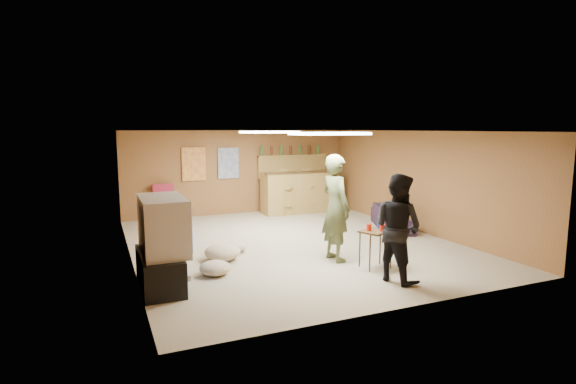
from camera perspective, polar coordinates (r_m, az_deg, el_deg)
name	(u,v)px	position (r m, az deg, el deg)	size (l,w,h in m)	color
ground	(292,243)	(8.92, 0.51, -6.54)	(7.00, 7.00, 0.00)	tan
ceiling	(292,131)	(8.63, 0.53, 7.74)	(6.00, 7.00, 0.02)	silver
wall_back	(239,172)	(11.97, -6.23, 2.53)	(6.00, 0.02, 2.20)	brown
wall_front	(406,223)	(5.72, 14.77, -3.84)	(6.00, 0.02, 2.20)	brown
wall_left	(129,198)	(8.00, -19.57, -0.67)	(0.02, 7.00, 2.20)	brown
wall_right	(417,181)	(10.27, 16.03, 1.34)	(0.02, 7.00, 2.20)	brown
tv_stand	(160,270)	(6.75, -15.97, -9.51)	(0.55, 1.30, 0.50)	black
dvd_box	(176,275)	(6.81, -14.07, -10.17)	(0.35, 0.50, 0.08)	#B2B2B7
tv_body	(163,225)	(6.59, -15.59, -4.07)	(0.60, 1.10, 0.80)	#B2B2B7
tv_screen	(185,223)	(6.64, -12.93, -3.89)	(0.02, 0.95, 0.65)	navy
bar_counter	(299,192)	(12.05, 1.41, -0.02)	(2.00, 0.60, 1.10)	olive
bar_lip	(303,173)	(11.76, 1.93, 2.48)	(2.10, 0.12, 0.05)	#3C2813
bar_shelf	(292,156)	(12.37, 0.56, 4.62)	(2.00, 0.18, 0.05)	olive
bar_backing	(292,167)	(12.41, 0.52, 3.24)	(2.00, 0.14, 0.60)	olive
poster_left	(194,164)	(11.62, -11.87, 3.47)	(0.60, 0.03, 0.85)	#BF3F26
poster_right	(228,163)	(11.83, -7.59, 3.66)	(0.55, 0.03, 0.80)	#334C99
folding_chair_stack	(164,202)	(11.44, -15.51, -1.26)	(0.50, 0.14, 0.90)	maroon
ceiling_panel_front	(330,134)	(7.28, 5.32, 7.39)	(1.20, 0.60, 0.04)	white
ceiling_panel_back	(270,132)	(9.74, -2.34, 7.60)	(1.20, 0.60, 0.04)	white
person_olive	(336,208)	(7.68, 6.07, -2.01)	(0.67, 0.44, 1.82)	#515B35
person_black	(398,228)	(6.83, 13.75, -4.42)	(0.78, 0.61, 1.61)	black
sofa	(392,217)	(10.47, 13.13, -3.16)	(1.70, 0.66, 0.50)	black
tray_table	(375,249)	(7.48, 11.02, -7.13)	(0.48, 0.38, 0.62)	#3C2813
cup_red_near	(369,227)	(7.35, 10.24, -4.43)	(0.08, 0.08, 0.11)	red
cup_red_far	(382,228)	(7.34, 11.88, -4.47)	(0.08, 0.08, 0.12)	red
cup_blue	(380,225)	(7.53, 11.59, -4.14)	(0.09, 0.09, 0.12)	navy
bar_stool_left	(287,194)	(11.70, -0.17, -0.24)	(0.35, 0.35, 1.11)	olive
bar_stool_right	(309,190)	(12.00, 2.65, 0.29)	(0.40, 0.40, 1.25)	olive
cushion_near_tv	(222,252)	(7.89, -8.32, -7.54)	(0.62, 0.62, 0.28)	tan
cushion_mid	(235,247)	(8.38, -6.71, -6.90)	(0.42, 0.42, 0.19)	tan
cushion_far	(215,268)	(7.14, -9.25, -9.50)	(0.49, 0.49, 0.22)	tan
bottle_row	(291,150)	(12.32, 0.34, 5.32)	(1.76, 0.08, 0.26)	#3F7233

